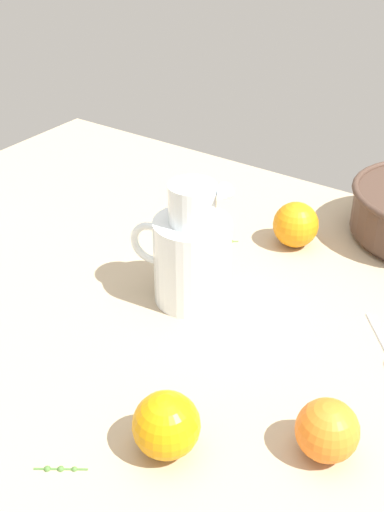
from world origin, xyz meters
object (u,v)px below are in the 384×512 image
object	(u,v)px
juice_pitcher	(190,259)
loose_orange_1	(166,425)
loose_orange_0	(296,225)
loose_orange_2	(327,430)

from	to	relation	value
juice_pitcher	loose_orange_1	bearing A→B (deg)	-60.32
loose_orange_0	loose_orange_2	size ratio (longest dim) A/B	1.08
loose_orange_0	loose_orange_1	size ratio (longest dim) A/B	1.01
loose_orange_1	loose_orange_2	xyz separation A→B (cm)	(15.65, 10.16, -0.28)
loose_orange_0	juice_pitcher	bearing A→B (deg)	-104.61
loose_orange_0	loose_orange_2	distance (cm)	47.80
juice_pitcher	loose_orange_2	xyz separation A→B (cm)	(31.09, -16.94, -3.32)
juice_pitcher	loose_orange_0	xyz separation A→B (cm)	(6.22, 23.88, -3.01)
juice_pitcher	loose_orange_2	size ratio (longest dim) A/B	2.70
juice_pitcher	loose_orange_2	world-z (taller)	juice_pitcher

